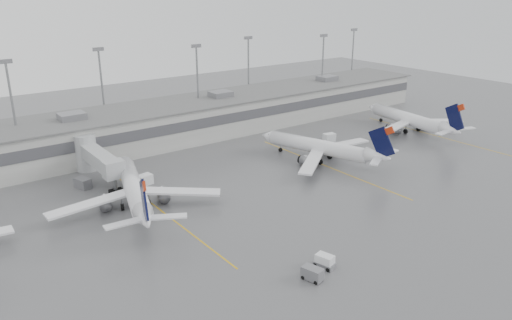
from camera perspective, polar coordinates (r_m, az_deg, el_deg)
ground at (r=71.29m, az=11.58°, el=-9.05°), size 260.00×260.00×0.00m
terminal at (r=113.60m, az=-10.40°, el=4.19°), size 152.00×17.00×9.45m
light_masts at (r=116.94m, az=-11.91°, el=8.49°), size 142.40×8.00×20.60m
jet_bridge_right at (r=95.45m, az=-18.06°, el=0.38°), size 4.00×17.20×7.00m
stand_markings at (r=87.25m, az=-0.12°, el=-3.12°), size 105.25×40.00×0.01m
jet_mid_left at (r=80.85m, az=-13.75°, el=-3.29°), size 25.86×29.41×9.77m
jet_mid_right at (r=99.81m, az=7.71°, el=1.46°), size 24.93×28.40×9.49m
jet_far_right at (r=124.60m, az=17.35°, el=4.44°), size 26.68×30.12×9.78m
baggage_tug at (r=64.36m, az=7.85°, el=-11.50°), size 2.24×2.90×1.66m
baggage_cart at (r=61.61m, az=6.46°, el=-12.76°), size 2.04×2.80×1.61m
gse_uld_b at (r=90.23m, az=-12.60°, el=-2.21°), size 2.83×2.13×1.83m
gse_uld_c at (r=113.44m, az=8.37°, el=2.57°), size 2.79×2.09×1.80m
gse_loader at (r=91.70m, az=-19.17°, el=-2.51°), size 2.59×3.27×1.78m
cone_b at (r=87.96m, az=-12.84°, el=-3.18°), size 0.49×0.49×0.79m
cone_c at (r=108.13m, az=5.42°, el=1.53°), size 0.44×0.44×0.71m
cone_d at (r=124.24m, az=15.98°, el=3.24°), size 0.43×0.43×0.68m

